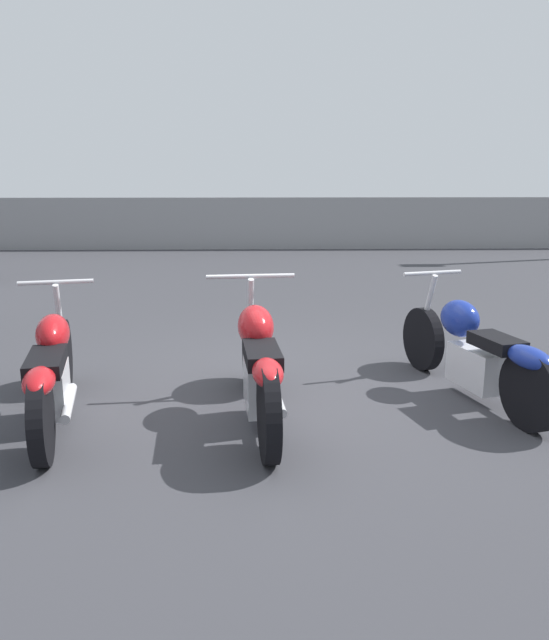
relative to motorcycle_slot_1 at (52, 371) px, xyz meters
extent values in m
plane|color=#38383D|center=(1.67, 0.66, -0.41)|extent=(60.00, 60.00, 0.00)
cube|color=gray|center=(1.67, 10.83, 0.22)|extent=(40.00, 0.04, 1.25)
cylinder|color=black|center=(-0.17, 0.79, -0.11)|extent=(0.22, 0.61, 0.60)
cylinder|color=black|center=(0.14, -0.69, -0.11)|extent=(0.22, 0.61, 0.60)
cube|color=silver|center=(0.00, -0.02, -0.14)|extent=(0.31, 0.57, 0.33)
ellipsoid|color=#AD1419|center=(-0.05, 0.23, 0.22)|extent=(0.35, 0.57, 0.29)
cube|color=black|center=(0.05, -0.28, 0.15)|extent=(0.35, 0.62, 0.10)
ellipsoid|color=#AD1419|center=(0.13, -0.64, 0.13)|extent=(0.29, 0.47, 0.16)
cylinder|color=silver|center=(-0.15, 0.69, 0.54)|extent=(0.60, 0.16, 0.04)
cylinder|color=silver|center=(-0.16, 0.74, 0.22)|extent=(0.10, 0.25, 0.64)
cylinder|color=silver|center=(0.15, -0.15, -0.20)|extent=(0.20, 0.67, 0.07)
cylinder|color=black|center=(1.46, 0.75, -0.08)|extent=(0.16, 0.66, 0.65)
cylinder|color=black|center=(1.59, -0.69, -0.08)|extent=(0.16, 0.66, 0.65)
cube|color=silver|center=(1.53, -0.04, -0.12)|extent=(0.25, 0.54, 0.36)
ellipsoid|color=red|center=(1.51, 0.21, 0.28)|extent=(0.32, 0.53, 0.32)
cube|color=black|center=(1.56, -0.28, 0.19)|extent=(0.29, 0.56, 0.10)
ellipsoid|color=red|center=(1.59, -0.64, 0.18)|extent=(0.24, 0.46, 0.16)
cylinder|color=silver|center=(1.47, 0.65, 0.59)|extent=(0.73, 0.10, 0.04)
cylinder|color=silver|center=(1.46, 0.70, 0.26)|extent=(0.07, 0.26, 0.66)
cylinder|color=silver|center=(1.67, -0.17, -0.18)|extent=(0.12, 0.57, 0.07)
cylinder|color=black|center=(3.09, 1.23, -0.11)|extent=(0.26, 0.60, 0.60)
cylinder|color=black|center=(3.50, -0.24, -0.11)|extent=(0.26, 0.60, 0.60)
cube|color=silver|center=(3.32, 0.42, -0.14)|extent=(0.34, 0.58, 0.33)
ellipsoid|color=navy|center=(3.25, 0.67, 0.22)|extent=(0.37, 0.48, 0.31)
cube|color=black|center=(3.39, 0.17, 0.14)|extent=(0.35, 0.51, 0.10)
ellipsoid|color=navy|center=(3.49, -0.19, 0.13)|extent=(0.31, 0.48, 0.16)
cylinder|color=silver|center=(3.12, 1.13, 0.54)|extent=(0.57, 0.19, 0.04)
cylinder|color=silver|center=(3.11, 1.18, 0.21)|extent=(0.11, 0.25, 0.63)
cylinder|color=silver|center=(3.47, 0.31, -0.20)|extent=(0.23, 0.61, 0.07)
camera|label=1|loc=(1.53, -4.45, 1.43)|focal=35.00mm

